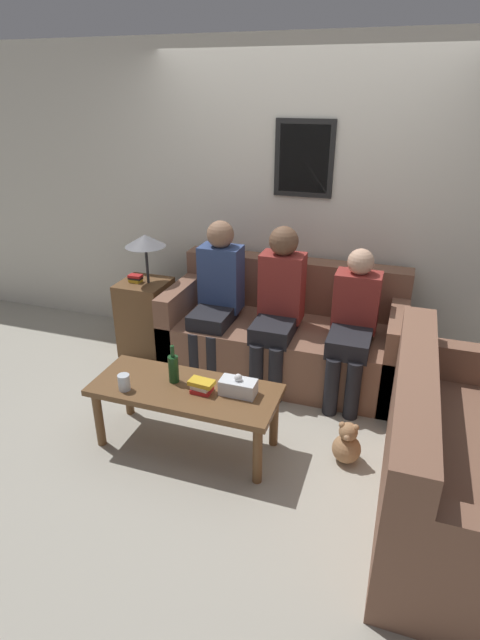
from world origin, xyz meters
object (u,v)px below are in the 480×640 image
object	(u,v)px
couch_side	(458,469)
coffee_table	(185,396)
person_middle	(278,301)
teddy_bear	(347,445)
drinking_glass	(124,382)
wine_bottle	(173,368)
couch_main	(284,336)
person_right	(353,321)
person_left	(217,292)

from	to	relation	value
couch_side	coffee_table	bearing A→B (deg)	87.44
person_middle	teddy_bear	bearing A→B (deg)	-50.06
drinking_glass	couch_side	bearing A→B (deg)	2.00
wine_bottle	person_middle	world-z (taller)	person_middle
couch_main	coffee_table	bearing A→B (deg)	-107.21
couch_side	person_right	xyz separation A→B (m)	(-0.73, 1.07, 0.31)
person_left	person_middle	xyz separation A→B (m)	(0.53, -0.03, 0.01)
drinking_glass	person_middle	bearing A→B (deg)	58.59
couch_side	person_middle	distance (m)	1.75
coffee_table	teddy_bear	world-z (taller)	coffee_table
drinking_glass	person_right	bearing A→B (deg)	41.47
drinking_glass	person_left	world-z (taller)	person_left
couch_main	person_middle	bearing A→B (deg)	-95.93
couch_side	drinking_glass	world-z (taller)	couch_side
couch_side	person_middle	bearing A→B (deg)	50.54
couch_side	person_middle	xyz separation A→B (m)	(-1.32, 1.09, 0.38)
person_left	couch_side	bearing A→B (deg)	-31.23
couch_main	person_left	xyz separation A→B (m)	(-0.55, -0.15, 0.38)
couch_side	teddy_bear	bearing A→B (deg)	67.84
wine_bottle	coffee_table	bearing A→B (deg)	-26.06
person_left	teddy_bear	bearing A→B (deg)	-35.27
coffee_table	person_right	size ratio (longest dim) A/B	1.07
couch_side	teddy_bear	distance (m)	0.70
wine_bottle	couch_side	bearing A→B (deg)	-3.95
teddy_bear	wine_bottle	bearing A→B (deg)	-173.44
coffee_table	teddy_bear	xyz separation A→B (m)	(1.05, 0.18, -0.26)
drinking_glass	person_middle	distance (m)	1.37
drinking_glass	coffee_table	bearing A→B (deg)	22.23
drinking_glass	wine_bottle	bearing A→B (deg)	36.64
person_left	teddy_bear	distance (m)	1.61
person_middle	person_left	bearing A→B (deg)	176.31
person_right	couch_side	bearing A→B (deg)	-55.54
coffee_table	person_right	bearing A→B (deg)	46.79
coffee_table	person_middle	distance (m)	1.12
wine_bottle	person_right	size ratio (longest dim) A/B	0.23
wine_bottle	person_left	bearing A→B (deg)	94.63
couch_side	person_middle	world-z (taller)	person_middle
wine_bottle	drinking_glass	size ratio (longest dim) A/B	2.47
person_middle	teddy_bear	xyz separation A→B (m)	(0.70, -0.83, -0.58)
couch_side	person_left	xyz separation A→B (m)	(-1.85, 1.12, 0.38)
coffee_table	teddy_bear	distance (m)	1.09
couch_main	couch_side	distance (m)	1.82
person_middle	person_right	size ratio (longest dim) A/B	1.11
drinking_glass	person_left	xyz separation A→B (m)	(0.18, 1.19, 0.19)
person_right	teddy_bear	bearing A→B (deg)	-82.19
couch_main	coffee_table	distance (m)	1.25
teddy_bear	drinking_glass	bearing A→B (deg)	-166.99
coffee_table	teddy_bear	size ratio (longest dim) A/B	4.19
coffee_table	person_left	bearing A→B (deg)	99.64
wine_bottle	person_left	size ratio (longest dim) A/B	0.21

